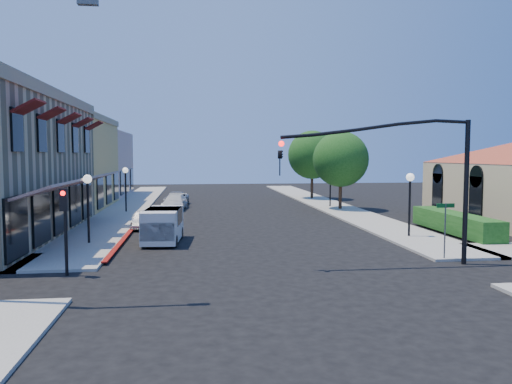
{
  "coord_description": "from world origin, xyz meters",
  "views": [
    {
      "loc": [
        -3.18,
        -17.85,
        4.58
      ],
      "look_at": [
        0.07,
        8.24,
        2.6
      ],
      "focal_mm": 35.0,
      "sensor_mm": 36.0,
      "label": 1
    }
  ],
  "objects": [
    {
      "name": "street_tree_a",
      "position": [
        8.8,
        22.0,
        4.19
      ],
      "size": [
        4.56,
        4.56,
        6.48
      ],
      "color": "black",
      "rests_on": "ground"
    },
    {
      "name": "secondary_signal",
      "position": [
        -8.0,
        1.41,
        2.32
      ],
      "size": [
        0.28,
        0.42,
        3.32
      ],
      "color": "black",
      "rests_on": "ground"
    },
    {
      "name": "pink_stucco_building",
      "position": [
        -15.5,
        38.0,
        3.5
      ],
      "size": [
        10.0,
        12.0,
        7.0
      ],
      "primitive_type": "cube",
      "color": "#C4A294",
      "rests_on": "ground"
    },
    {
      "name": "curb_red_strip",
      "position": [
        -6.9,
        8.0,
        0.0
      ],
      "size": [
        0.25,
        10.0,
        0.06
      ],
      "primitive_type": "cube",
      "color": "maroon",
      "rests_on": "ground"
    },
    {
      "name": "lamppost_left_far",
      "position": [
        -8.5,
        22.0,
        2.74
      ],
      "size": [
        0.44,
        0.44,
        3.57
      ],
      "color": "black",
      "rests_on": "ground"
    },
    {
      "name": "ground",
      "position": [
        0.0,
        0.0,
        0.0
      ],
      "size": [
        120.0,
        120.0,
        0.0
      ],
      "primitive_type": "plane",
      "color": "black",
      "rests_on": "ground"
    },
    {
      "name": "sidewalk_left",
      "position": [
        -8.75,
        27.0,
        0.06
      ],
      "size": [
        3.5,
        50.0,
        0.12
      ],
      "primitive_type": "cube",
      "color": "gray",
      "rests_on": "ground"
    },
    {
      "name": "yellow_stucco_building",
      "position": [
        -15.5,
        26.0,
        3.8
      ],
      "size": [
        10.0,
        12.0,
        7.6
      ],
      "primitive_type": "cube",
      "color": "tan",
      "rests_on": "ground"
    },
    {
      "name": "lamppost_left_near",
      "position": [
        -8.5,
        8.0,
        2.74
      ],
      "size": [
        0.44,
        0.44,
        3.57
      ],
      "color": "black",
      "rests_on": "ground"
    },
    {
      "name": "parked_car_c",
      "position": [
        -4.8,
        23.91,
        0.63
      ],
      "size": [
        2.23,
        4.5,
        1.26
      ],
      "primitive_type": "imported",
      "rotation": [
        0.0,
        0.0,
        -0.11
      ],
      "color": "silver",
      "rests_on": "ground"
    },
    {
      "name": "white_van",
      "position": [
        -4.81,
        8.24,
        1.02
      ],
      "size": [
        2.02,
        4.09,
        1.76
      ],
      "color": "silver",
      "rests_on": "ground"
    },
    {
      "name": "sidewalk_right",
      "position": [
        8.75,
        27.0,
        0.06
      ],
      "size": [
        3.5,
        50.0,
        0.12
      ],
      "primitive_type": "cube",
      "color": "gray",
      "rests_on": "ground"
    },
    {
      "name": "hedge",
      "position": [
        11.7,
        9.0,
        0.0
      ],
      "size": [
        1.4,
        8.0,
        1.1
      ],
      "primitive_type": "cube",
      "color": "#174814",
      "rests_on": "ground"
    },
    {
      "name": "lamppost_right_near",
      "position": [
        8.5,
        8.0,
        2.74
      ],
      "size": [
        0.44,
        0.44,
        3.57
      ],
      "color": "black",
      "rests_on": "ground"
    },
    {
      "name": "lamppost_right_far",
      "position": [
        8.5,
        24.0,
        2.74
      ],
      "size": [
        0.44,
        0.44,
        3.57
      ],
      "color": "black",
      "rests_on": "ground"
    },
    {
      "name": "street_name_sign",
      "position": [
        7.5,
        2.2,
        1.7
      ],
      "size": [
        0.8,
        0.06,
        2.5
      ],
      "color": "#595B5E",
      "rests_on": "ground"
    },
    {
      "name": "parked_car_b",
      "position": [
        -6.2,
        13.38,
        0.53
      ],
      "size": [
        1.51,
        3.33,
        1.06
      ],
      "primitive_type": "imported",
      "rotation": [
        0.0,
        0.0,
        -0.12
      ],
      "color": "#BABBBF",
      "rests_on": "ground"
    },
    {
      "name": "parked_car_a",
      "position": [
        -4.8,
        8.31,
        0.56
      ],
      "size": [
        1.63,
        3.39,
        1.12
      ],
      "primitive_type": "imported",
      "rotation": [
        0.0,
        0.0,
        -0.1
      ],
      "color": "black",
      "rests_on": "ground"
    },
    {
      "name": "street_tree_b",
      "position": [
        8.8,
        32.0,
        4.54
      ],
      "size": [
        4.94,
        4.94,
        7.02
      ],
      "color": "black",
      "rests_on": "ground"
    },
    {
      "name": "parked_car_d",
      "position": [
        -4.8,
        27.64,
        0.6
      ],
      "size": [
        2.32,
        4.47,
        1.2
      ],
      "primitive_type": "imported",
      "rotation": [
        0.0,
        0.0,
        -0.08
      ],
      "color": "#929396",
      "rests_on": "ground"
    },
    {
      "name": "signal_mast_arm",
      "position": [
        5.86,
        1.5,
        4.09
      ],
      "size": [
        8.01,
        0.39,
        6.0
      ],
      "color": "black",
      "rests_on": "ground"
    }
  ]
}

